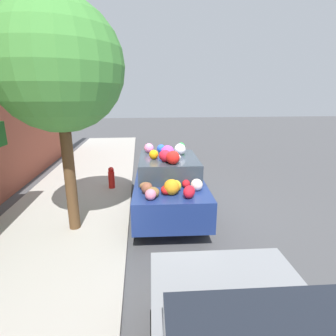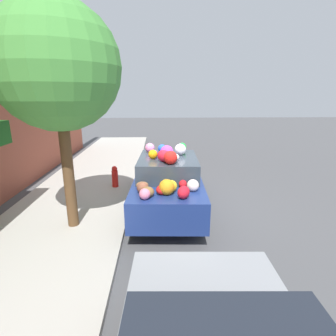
{
  "view_description": "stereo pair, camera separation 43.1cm",
  "coord_description": "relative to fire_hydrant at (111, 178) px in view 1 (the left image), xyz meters",
  "views": [
    {
      "loc": [
        -6.67,
        0.77,
        3.03
      ],
      "look_at": [
        0.0,
        0.06,
        1.16
      ],
      "focal_mm": 28.0,
      "sensor_mm": 36.0,
      "label": 1
    },
    {
      "loc": [
        -6.7,
        0.34,
        3.03
      ],
      "look_at": [
        0.0,
        0.06,
        1.16
      ],
      "focal_mm": 28.0,
      "sensor_mm": 36.0,
      "label": 2
    }
  ],
  "objects": [
    {
      "name": "fire_hydrant",
      "position": [
        0.0,
        0.0,
        0.0
      ],
      "size": [
        0.2,
        0.2,
        0.7
      ],
      "color": "red",
      "rests_on": "sidewalk_curb"
    },
    {
      "name": "art_car",
      "position": [
        -1.58,
        -1.67,
        0.35
      ],
      "size": [
        4.23,
        1.87,
        1.82
      ],
      "rotation": [
        0.0,
        0.0,
        -0.05
      ],
      "color": "navy",
      "rests_on": "ground"
    },
    {
      "name": "ground_plane",
      "position": [
        -1.52,
        -1.73,
        -0.46
      ],
      "size": [
        60.0,
        60.0,
        0.0
      ],
      "primitive_type": "plane",
      "color": "#4C4C4F"
    },
    {
      "name": "street_tree",
      "position": [
        -2.6,
        0.57,
        3.09
      ],
      "size": [
        2.56,
        2.56,
        4.73
      ],
      "color": "brown",
      "rests_on": "sidewalk_curb"
    },
    {
      "name": "sidewalk_curb",
      "position": [
        -1.52,
        0.97,
        -0.4
      ],
      "size": [
        24.0,
        3.2,
        0.12
      ],
      "color": "#B2ADA3",
      "rests_on": "ground"
    }
  ]
}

